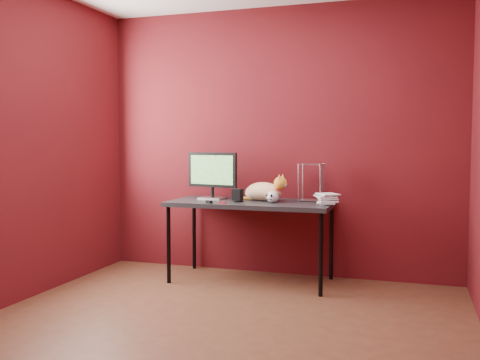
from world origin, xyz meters
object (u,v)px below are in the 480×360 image
(monitor, at_px, (212,173))
(speaker, at_px, (238,196))
(cat, at_px, (264,191))
(desk, at_px, (251,207))
(skull_mug, at_px, (272,197))
(book_stack, at_px, (319,144))

(monitor, xyz_separation_m, speaker, (0.31, -0.16, -0.19))
(cat, bearing_deg, desk, -130.35)
(monitor, xyz_separation_m, skull_mug, (0.63, -0.14, -0.19))
(monitor, bearing_deg, skull_mug, -2.81)
(monitor, distance_m, cat, 0.54)
(desk, distance_m, skull_mug, 0.26)
(skull_mug, bearing_deg, cat, 151.09)
(cat, bearing_deg, book_stack, 7.96)
(cat, height_order, book_stack, book_stack)
(book_stack, bearing_deg, speaker, -175.59)
(skull_mug, xyz_separation_m, book_stack, (0.41, 0.04, 0.48))
(desk, distance_m, speaker, 0.17)
(speaker, xyz_separation_m, book_stack, (0.73, 0.06, 0.48))
(desk, height_order, monitor, monitor)
(cat, distance_m, speaker, 0.26)
(monitor, relative_size, book_stack, 0.48)
(skull_mug, bearing_deg, desk, -177.92)
(desk, bearing_deg, skull_mug, -19.17)
(desk, relative_size, book_stack, 1.41)
(desk, bearing_deg, monitor, 171.46)
(monitor, bearing_deg, book_stack, 4.05)
(book_stack, bearing_deg, monitor, 174.47)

